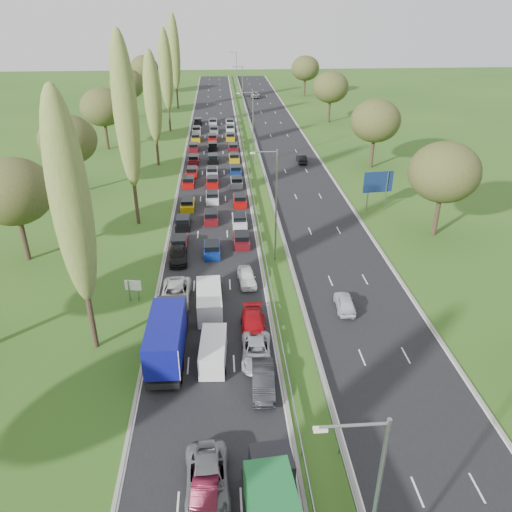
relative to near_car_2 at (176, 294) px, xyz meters
name	(u,v)px	position (x,y,z in m)	size (l,w,h in m)	color
ground	(252,161)	(10.05, 44.71, -0.82)	(260.00, 260.00, 0.00)	#28541A
near_carriageway	(213,158)	(3.30, 47.21, -0.82)	(10.50, 215.00, 0.04)	black
far_carriageway	(289,156)	(16.80, 47.21, -0.82)	(10.50, 215.00, 0.04)	black
central_reservation	(251,154)	(10.05, 47.21, -0.27)	(2.36, 215.00, 0.32)	gray
lamp_columns	(253,129)	(10.05, 42.71, 5.18)	(0.18, 140.18, 12.00)	gray
poplar_row	(143,101)	(-5.95, 32.88, 11.57)	(2.80, 127.80, 22.44)	#2D2116
woodland_left	(61,146)	(-16.45, 27.34, 6.86)	(8.00, 166.00, 11.10)	#2D2116
woodland_right	(392,133)	(29.55, 31.38, 6.86)	(8.00, 153.00, 11.10)	#2D2116
traffic_queue_fill	(213,164)	(3.27, 42.23, -0.38)	(9.13, 69.27, 0.80)	#590F14
near_car_2	(176,294)	(0.00, 0.00, 0.00)	(2.65, 5.74, 1.60)	silver
near_car_3	(178,255)	(-0.30, 8.20, -0.12)	(1.91, 4.70, 1.36)	black
near_car_5	(205,496)	(3.09, -21.21, -0.11)	(1.46, 4.19, 1.38)	#520E1F
near_car_6	(207,480)	(3.20, -20.24, -0.05)	(2.49, 5.39, 1.50)	slate
near_car_7	(211,305)	(3.23, -1.86, -0.13)	(1.87, 4.60, 1.33)	#05354E
near_car_8	(212,289)	(3.31, 0.61, -0.04)	(1.79, 4.45, 1.52)	#B49E0C
near_car_9	(263,381)	(7.05, -12.24, -0.05)	(1.58, 4.53, 1.49)	black
near_car_10	(256,351)	(6.81, -8.82, -0.11)	(2.27, 4.93, 1.37)	#A0A6AA
near_car_11	(253,326)	(6.80, -5.46, -0.06)	(2.07, 5.09, 1.48)	#A50A11
near_car_12	(247,277)	(6.73, 2.87, -0.11)	(1.62, 4.02, 1.37)	white
far_car_0	(345,303)	(15.25, -2.41, -0.13)	(1.58, 3.92, 1.33)	silver
far_car_1	(302,159)	(18.43, 43.26, -0.11)	(1.45, 4.15, 1.37)	black
far_car_2	(255,95)	(15.14, 108.50, 0.00)	(2.65, 5.75, 1.60)	gray
blue_lorry	(167,335)	(0.02, -7.96, 1.17)	(2.52, 9.06, 3.82)	black
white_van_front	(213,349)	(3.49, -8.71, 0.18)	(1.90, 4.84, 1.94)	silver
white_van_rear	(209,300)	(3.13, -1.74, 0.31)	(2.15, 5.49, 2.21)	silver
info_sign	(133,287)	(-3.85, 0.50, 0.55)	(1.50, 0.33, 2.10)	gray
direction_sign	(378,184)	(24.95, 21.20, 2.75)	(3.99, 0.53, 5.20)	gray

